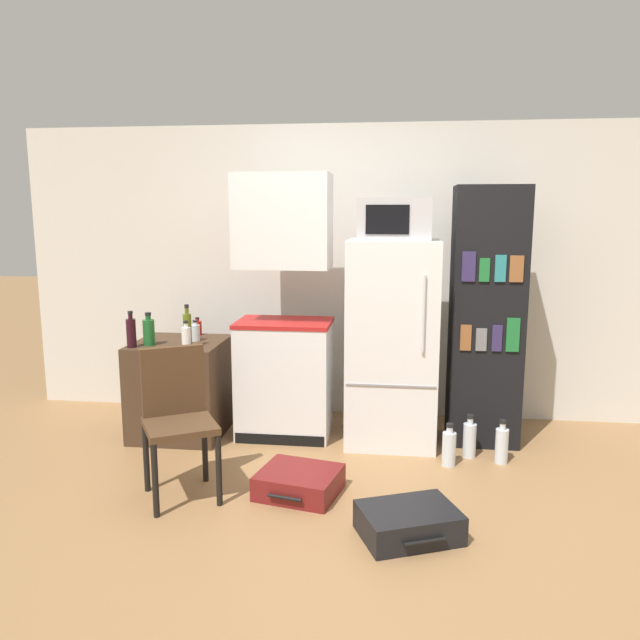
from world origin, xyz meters
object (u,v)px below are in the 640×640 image
at_px(microwave, 394,219).
at_px(water_bottle_front, 502,445).
at_px(bottle_olive_oil, 187,329).
at_px(suitcase_large_flat, 299,482).
at_px(refrigerator, 392,343).
at_px(suitcase_small_flat, 409,523).
at_px(bottle_clear_short, 195,332).
at_px(water_bottle_back, 449,448).
at_px(bottle_green_tall, 149,332).
at_px(chair, 177,409).
at_px(bottle_ketchup_red, 198,328).
at_px(kitchen_hutch, 284,318).
at_px(side_table, 181,388).
at_px(bottle_wine_dark, 131,332).
at_px(water_bottle_middle, 470,439).
at_px(bookshelf, 486,317).
at_px(bottle_milk_white, 186,338).

distance_m(microwave, water_bottle_front, 1.73).
xyz_separation_m(bottle_olive_oil, suitcase_large_flat, (0.93, -0.74, -0.79)).
xyz_separation_m(refrigerator, suitcase_small_flat, (0.12, -1.40, -0.68)).
xyz_separation_m(bottle_clear_short, water_bottle_back, (1.90, -0.42, -0.67)).
bearing_deg(water_bottle_back, bottle_green_tall, 174.16).
xyz_separation_m(bottle_olive_oil, chair, (0.20, -0.81, -0.33)).
height_order(bottle_ketchup_red, suitcase_large_flat, bottle_ketchup_red).
bearing_deg(kitchen_hutch, bottle_ketchup_red, 166.18).
xyz_separation_m(kitchen_hutch, suitcase_large_flat, (0.27, -1.01, -0.84)).
bearing_deg(bottle_ketchup_red, bottle_green_tall, -119.01).
relative_size(bottle_green_tall, chair, 0.27).
height_order(suitcase_large_flat, suitcase_small_flat, suitcase_small_flat).
height_order(side_table, microwave, microwave).
distance_m(refrigerator, bottle_wine_dark, 1.90).
bearing_deg(water_bottle_middle, chair, -156.64).
bearing_deg(water_bottle_back, refrigerator, 134.17).
bearing_deg(bookshelf, side_table, -176.57).
height_order(bottle_olive_oil, water_bottle_middle, bottle_olive_oil).
distance_m(suitcase_small_flat, water_bottle_front, 1.25).
xyz_separation_m(microwave, bottle_olive_oil, (-1.47, -0.22, -0.79)).
bearing_deg(microwave, bottle_wine_dark, -171.79).
xyz_separation_m(side_table, suitcase_large_flat, (1.07, -0.92, -0.29)).
xyz_separation_m(bottle_olive_oil, water_bottle_front, (2.24, -0.10, -0.73)).
distance_m(side_table, water_bottle_back, 2.06).
bearing_deg(suitcase_small_flat, bottle_olive_oil, 120.88).
bearing_deg(bottle_green_tall, suitcase_small_flat, -32.38).
height_order(bottle_wine_dark, bottle_green_tall, bottle_wine_dark).
bearing_deg(bottle_ketchup_red, water_bottle_back, -18.25).
bearing_deg(bottle_wine_dark, suitcase_large_flat, -27.32).
relative_size(bottle_green_tall, water_bottle_back, 0.82).
xyz_separation_m(microwave, bookshelf, (0.68, 0.10, -0.71)).
bearing_deg(bookshelf, bottle_olive_oil, -171.60).
relative_size(microwave, bottle_wine_dark, 1.90).
relative_size(microwave, bottle_ketchup_red, 3.57).
xyz_separation_m(chair, water_bottle_middle, (1.83, 0.79, -0.41)).
bearing_deg(suitcase_large_flat, bottle_green_tall, 160.60).
height_order(side_table, suitcase_small_flat, side_table).
relative_size(microwave, suitcase_large_flat, 0.93).
xyz_separation_m(suitcase_small_flat, water_bottle_back, (0.28, 0.98, 0.05)).
height_order(chair, water_bottle_back, chair).
relative_size(bottle_milk_white, bottle_olive_oil, 0.67).
height_order(bottle_clear_short, water_bottle_front, bottle_clear_short).
height_order(bottle_olive_oil, water_bottle_back, bottle_olive_oil).
relative_size(water_bottle_middle, water_bottle_back, 1.03).
bearing_deg(kitchen_hutch, bottle_wine_dark, -163.33).
height_order(bottle_clear_short, bottle_olive_oil, bottle_olive_oil).
bearing_deg(suitcase_small_flat, bottle_wine_dark, 127.95).
height_order(kitchen_hutch, refrigerator, kitchen_hutch).
xyz_separation_m(bottle_ketchup_red, bottle_green_tall, (-0.23, -0.42, 0.04)).
xyz_separation_m(side_table, refrigerator, (1.61, 0.04, 0.39)).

